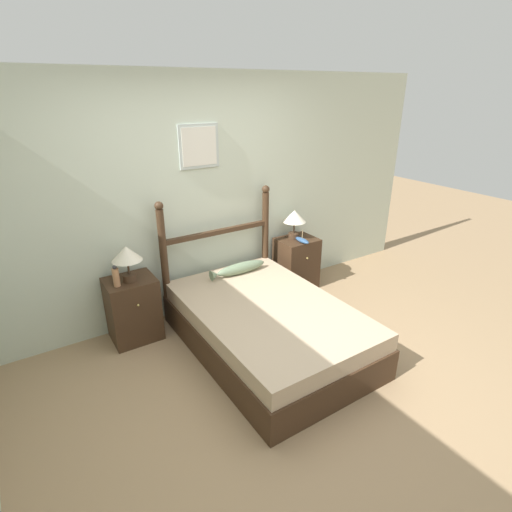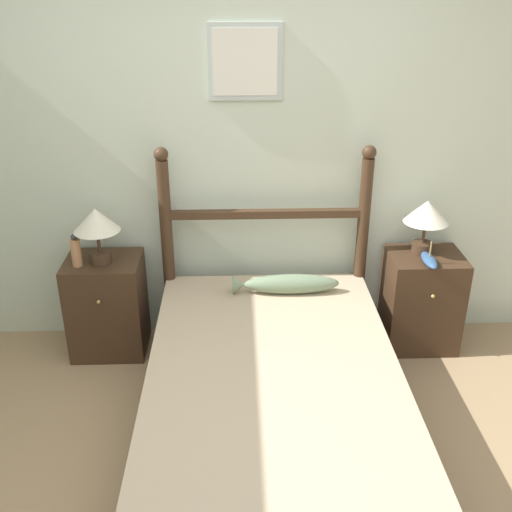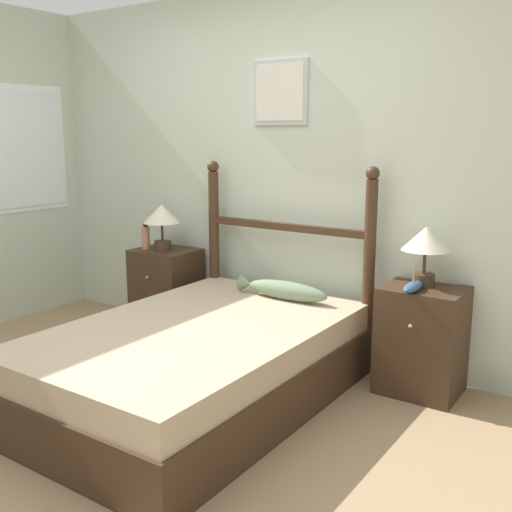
# 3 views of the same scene
# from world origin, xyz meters

# --- Properties ---
(ground_plane) EXTENTS (16.00, 16.00, 0.00)m
(ground_plane) POSITION_xyz_m (0.00, 0.00, 0.00)
(ground_plane) COLOR #9E7F5B
(wall_back) EXTENTS (6.40, 0.08, 2.55)m
(wall_back) POSITION_xyz_m (0.00, 1.73, 1.28)
(wall_back) COLOR beige
(wall_back) RESTS_ON ground_plane
(bed) EXTENTS (1.34, 2.03, 0.47)m
(bed) POSITION_xyz_m (0.21, 0.60, 0.23)
(bed) COLOR #3D2819
(bed) RESTS_ON ground_plane
(headboard) EXTENTS (1.35, 0.09, 1.35)m
(headboard) POSITION_xyz_m (0.21, 1.58, 0.73)
(headboard) COLOR #3D2819
(headboard) RESTS_ON ground_plane
(nightstand_left) EXTENTS (0.47, 0.42, 0.66)m
(nightstand_left) POSITION_xyz_m (-0.83, 1.47, 0.33)
(nightstand_left) COLOR #3D2819
(nightstand_left) RESTS_ON ground_plane
(nightstand_right) EXTENTS (0.47, 0.42, 0.66)m
(nightstand_right) POSITION_xyz_m (1.24, 1.47, 0.33)
(nightstand_right) COLOR #3D2819
(nightstand_right) RESTS_ON ground_plane
(table_lamp_left) EXTENTS (0.28, 0.28, 0.36)m
(table_lamp_left) POSITION_xyz_m (-0.83, 1.45, 0.92)
(table_lamp_left) COLOR #422D1E
(table_lamp_left) RESTS_ON nightstand_left
(table_lamp_right) EXTENTS (0.28, 0.28, 0.36)m
(table_lamp_right) POSITION_xyz_m (1.22, 1.52, 0.92)
(table_lamp_right) COLOR #422D1E
(table_lamp_right) RESTS_ON nightstand_right
(bottle) EXTENTS (0.06, 0.06, 0.21)m
(bottle) POSITION_xyz_m (-0.96, 1.40, 0.76)
(bottle) COLOR tan
(bottle) RESTS_ON nightstand_left
(model_boat) EXTENTS (0.08, 0.23, 0.15)m
(model_boat) POSITION_xyz_m (1.22, 1.35, 0.69)
(model_boat) COLOR #335684
(model_boat) RESTS_ON nightstand_right
(fish_pillow) EXTENTS (0.67, 0.12, 0.13)m
(fish_pillow) POSITION_xyz_m (0.33, 1.35, 0.53)
(fish_pillow) COLOR gray
(fish_pillow) RESTS_ON bed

